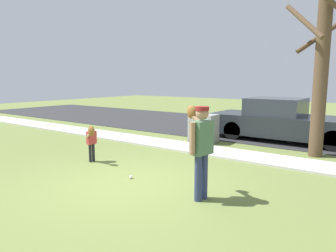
{
  "coord_description": "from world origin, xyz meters",
  "views": [
    {
      "loc": [
        4.37,
        -4.49,
        2.15
      ],
      "look_at": [
        -0.09,
        1.66,
        1.0
      ],
      "focal_mm": 33.1,
      "sensor_mm": 36.0,
      "label": 1
    }
  ],
  "objects_px": {
    "person_adult": "(200,142)",
    "parked_pickup_dark": "(284,122)",
    "street_tree_near": "(321,69)",
    "utility_cabinet": "(203,128)",
    "person_child": "(91,138)",
    "baseball": "(131,177)"
  },
  "relations": [
    {
      "from": "baseball",
      "to": "street_tree_near",
      "type": "xyz_separation_m",
      "value": [
        2.84,
        4.55,
        2.38
      ]
    },
    {
      "from": "street_tree_near",
      "to": "parked_pickup_dark",
      "type": "distance_m",
      "value": 2.83
    },
    {
      "from": "person_adult",
      "to": "person_child",
      "type": "distance_m",
      "value": 3.57
    },
    {
      "from": "baseball",
      "to": "street_tree_near",
      "type": "height_order",
      "value": "street_tree_near"
    },
    {
      "from": "utility_cabinet",
      "to": "street_tree_near",
      "type": "xyz_separation_m",
      "value": [
        3.53,
        0.14,
        1.93
      ]
    },
    {
      "from": "person_child",
      "to": "baseball",
      "type": "distance_m",
      "value": 1.88
    },
    {
      "from": "person_adult",
      "to": "person_child",
      "type": "xyz_separation_m",
      "value": [
        -3.52,
        0.5,
        -0.4
      ]
    },
    {
      "from": "baseball",
      "to": "utility_cabinet",
      "type": "xyz_separation_m",
      "value": [
        -0.69,
        4.4,
        0.45
      ]
    },
    {
      "from": "utility_cabinet",
      "to": "parked_pickup_dark",
      "type": "xyz_separation_m",
      "value": [
        2.16,
        1.9,
        0.19
      ]
    },
    {
      "from": "utility_cabinet",
      "to": "parked_pickup_dark",
      "type": "height_order",
      "value": "parked_pickup_dark"
    },
    {
      "from": "person_child",
      "to": "street_tree_near",
      "type": "relative_size",
      "value": 0.22
    },
    {
      "from": "baseball",
      "to": "parked_pickup_dark",
      "type": "distance_m",
      "value": 6.5
    },
    {
      "from": "person_adult",
      "to": "street_tree_near",
      "type": "xyz_separation_m",
      "value": [
        1.05,
        4.65,
        1.36
      ]
    },
    {
      "from": "person_adult",
      "to": "parked_pickup_dark",
      "type": "height_order",
      "value": "person_adult"
    },
    {
      "from": "baseball",
      "to": "parked_pickup_dark",
      "type": "height_order",
      "value": "parked_pickup_dark"
    },
    {
      "from": "person_child",
      "to": "baseball",
      "type": "bearing_deg",
      "value": -3.81
    },
    {
      "from": "person_adult",
      "to": "baseball",
      "type": "bearing_deg",
      "value": 5.64
    },
    {
      "from": "person_child",
      "to": "parked_pickup_dark",
      "type": "xyz_separation_m",
      "value": [
        3.19,
        5.91,
        0.02
      ]
    },
    {
      "from": "person_adult",
      "to": "utility_cabinet",
      "type": "xyz_separation_m",
      "value": [
        -2.48,
        4.51,
        -0.57
      ]
    },
    {
      "from": "person_adult",
      "to": "street_tree_near",
      "type": "bearing_deg",
      "value": -93.64
    },
    {
      "from": "baseball",
      "to": "parked_pickup_dark",
      "type": "bearing_deg",
      "value": 76.93
    },
    {
      "from": "person_adult",
      "to": "parked_pickup_dark",
      "type": "relative_size",
      "value": 0.32
    }
  ]
}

